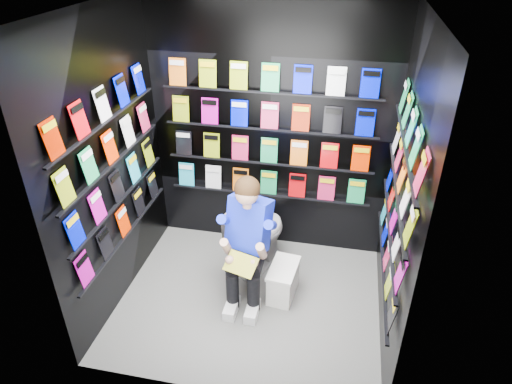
# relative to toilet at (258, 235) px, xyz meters

# --- Properties ---
(floor) EXTENTS (2.40, 2.40, 0.00)m
(floor) POSITION_rel_toilet_xyz_m (0.03, -0.56, -0.37)
(floor) COLOR slate
(floor) RESTS_ON ground
(ceiling) EXTENTS (2.40, 2.40, 0.00)m
(ceiling) POSITION_rel_toilet_xyz_m (0.03, -0.56, 2.23)
(ceiling) COLOR white
(ceiling) RESTS_ON floor
(wall_back) EXTENTS (2.40, 0.04, 2.60)m
(wall_back) POSITION_rel_toilet_xyz_m (0.03, 0.44, 0.93)
(wall_back) COLOR black
(wall_back) RESTS_ON floor
(wall_front) EXTENTS (2.40, 0.04, 2.60)m
(wall_front) POSITION_rel_toilet_xyz_m (0.03, -1.56, 0.93)
(wall_front) COLOR black
(wall_front) RESTS_ON floor
(wall_left) EXTENTS (0.04, 2.00, 2.60)m
(wall_left) POSITION_rel_toilet_xyz_m (-1.17, -0.56, 0.93)
(wall_left) COLOR black
(wall_left) RESTS_ON floor
(wall_right) EXTENTS (0.04, 2.00, 2.60)m
(wall_right) POSITION_rel_toilet_xyz_m (1.23, -0.56, 0.93)
(wall_right) COLOR black
(wall_right) RESTS_ON floor
(comics_back) EXTENTS (2.10, 0.06, 1.37)m
(comics_back) POSITION_rel_toilet_xyz_m (0.03, 0.41, 0.94)
(comics_back) COLOR #CA2256
(comics_back) RESTS_ON wall_back
(comics_left) EXTENTS (0.06, 1.70, 1.37)m
(comics_left) POSITION_rel_toilet_xyz_m (-1.14, -0.56, 0.94)
(comics_left) COLOR #CA2256
(comics_left) RESTS_ON wall_left
(comics_right) EXTENTS (0.06, 1.70, 1.37)m
(comics_right) POSITION_rel_toilet_xyz_m (1.20, -0.56, 0.94)
(comics_right) COLOR #CA2256
(comics_right) RESTS_ON wall_right
(toilet) EXTENTS (0.62, 0.84, 0.73)m
(toilet) POSITION_rel_toilet_xyz_m (0.00, 0.00, 0.00)
(toilet) COLOR silver
(toilet) RESTS_ON floor
(longbox) EXTENTS (0.26, 0.42, 0.30)m
(longbox) POSITION_rel_toilet_xyz_m (0.33, -0.40, -0.22)
(longbox) COLOR white
(longbox) RESTS_ON floor
(longbox_lid) EXTENTS (0.28, 0.45, 0.03)m
(longbox_lid) POSITION_rel_toilet_xyz_m (0.33, -0.40, -0.05)
(longbox_lid) COLOR white
(longbox_lid) RESTS_ON longbox
(reader) EXTENTS (0.70, 0.85, 1.36)m
(reader) POSITION_rel_toilet_xyz_m (0.00, -0.38, 0.39)
(reader) COLOR #1E2DCC
(reader) RESTS_ON toilet
(held_comic) EXTENTS (0.31, 0.24, 0.12)m
(held_comic) POSITION_rel_toilet_xyz_m (-0.00, -0.73, 0.21)
(held_comic) COLOR #40942D
(held_comic) RESTS_ON reader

